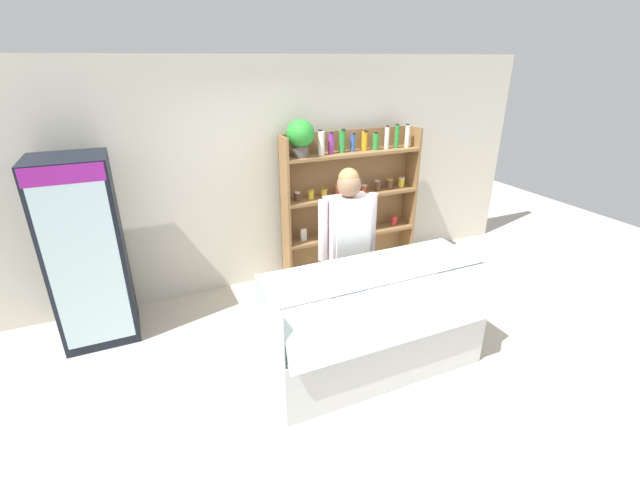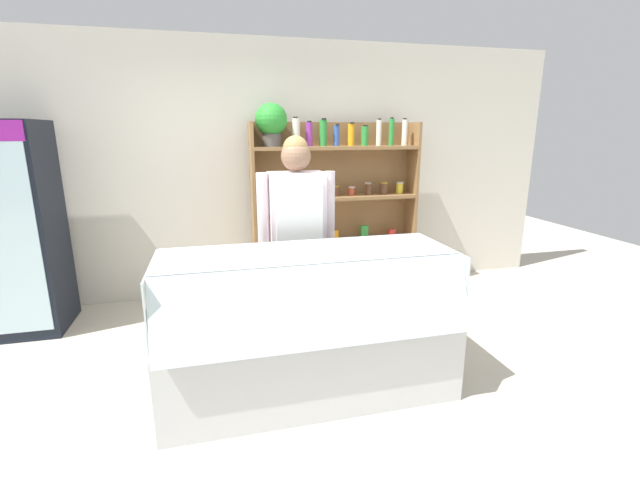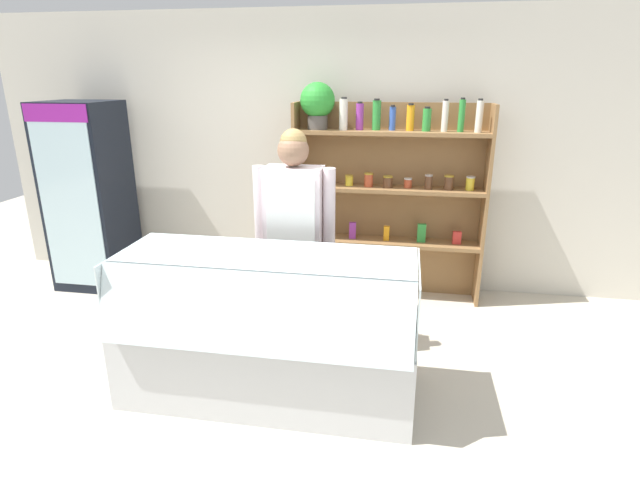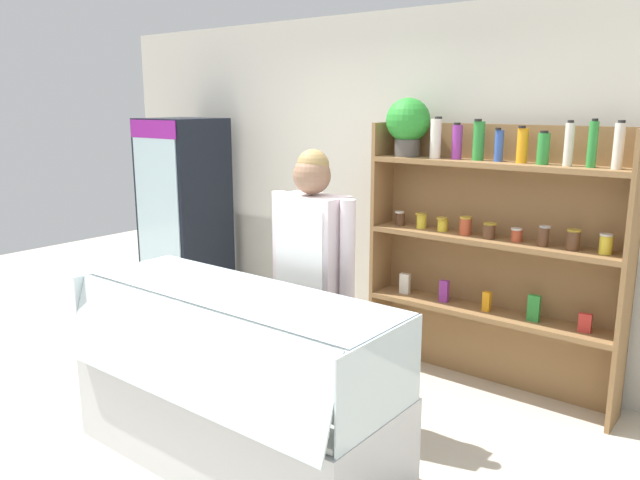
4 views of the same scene
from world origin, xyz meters
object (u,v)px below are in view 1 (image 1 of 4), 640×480
Objects in this scene: shelving_unit at (342,187)px; deli_display_case at (372,338)px; drinks_fridge at (87,253)px; shop_clerk at (348,239)px.

deli_display_case is at bearing -107.92° from shelving_unit.
drinks_fridge is 0.91× the size of shelving_unit.
drinks_fridge reaches higher than shop_clerk.
shelving_unit reaches higher than deli_display_case.
shop_clerk is (0.05, 0.63, 0.73)m from deli_display_case.
deli_display_case is 1.12× the size of shop_clerk.
shelving_unit is 1.17× the size of shop_clerk.
shelving_unit is 2.10m from deli_display_case.
deli_display_case is at bearing -34.77° from drinks_fridge.
shelving_unit reaches higher than drinks_fridge.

